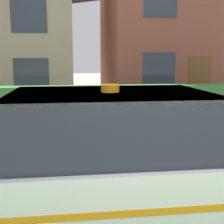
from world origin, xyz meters
The scene contains 4 objects.
road_strip centered at (0.00, 3.57, 0.01)m, with size 28.00×5.88×0.01m, color #4C4C51.
garden_hedge centered at (-0.07, 8.37, 0.59)m, with size 12.07×0.70×1.18m, color #3D7F38.
police_car centered at (-0.16, 1.94, 0.82)m, with size 4.11×1.85×1.76m.
house_right centered at (5.12, 14.51, 4.25)m, with size 8.27×6.84×8.32m.
Camera 1 is at (-0.88, -1.52, 2.07)m, focal length 50.00 mm.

